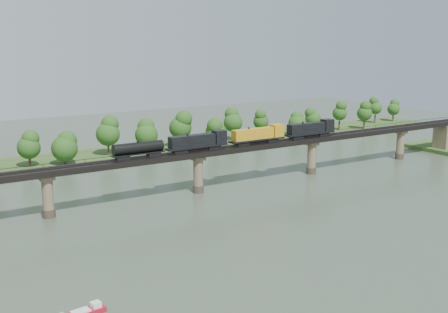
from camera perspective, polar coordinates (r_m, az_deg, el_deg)
ground at (r=127.89m, az=4.14°, el=-6.71°), size 400.00×400.00×0.00m
far_bank at (r=200.02m, az=-10.51°, el=0.19°), size 300.00×24.00×1.60m
bridge at (r=150.53m, az=-2.65°, el=-1.67°), size 236.00×30.00×11.50m
bridge_superstructure at (r=149.17m, az=-2.67°, el=0.70°), size 220.00×4.90×0.75m
far_treeline at (r=191.56m, az=-12.37°, el=2.04°), size 289.06×17.54×13.60m
freight_train at (r=155.51m, az=1.46°, el=1.95°), size 71.96×2.80×4.95m
motorboat at (r=89.95m, az=-13.75°, el=-15.03°), size 5.91×2.73×1.60m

